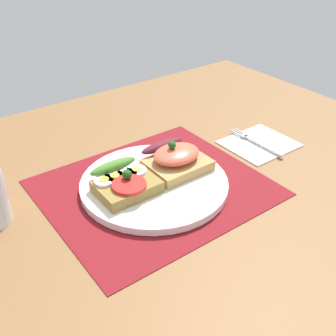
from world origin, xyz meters
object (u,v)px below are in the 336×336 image
at_px(plate, 154,184).
at_px(napkin, 258,143).
at_px(sandwich_egg_tomato, 124,182).
at_px(fork, 255,141).
at_px(sandwich_salmon, 175,158).

relative_size(plate, napkin, 1.88).
xyz_separation_m(sandwich_egg_tomato, napkin, (0.32, -0.00, -0.03)).
height_order(plate, sandwich_egg_tomato, sandwich_egg_tomato).
bearing_deg(fork, sandwich_egg_tomato, 179.73).
bearing_deg(fork, sandwich_salmon, 178.44).
bearing_deg(sandwich_salmon, napkin, -2.19).
height_order(plate, fork, plate).
bearing_deg(sandwich_egg_tomato, plate, -7.19).
bearing_deg(napkin, plate, -179.36).
xyz_separation_m(napkin, fork, (-0.01, 0.00, 0.00)).
relative_size(sandwich_egg_tomato, fork, 0.72).
distance_m(plate, napkin, 0.27).
relative_size(sandwich_egg_tomato, napkin, 0.72).
bearing_deg(sandwich_salmon, fork, -1.56).
bearing_deg(sandwich_salmon, plate, -168.57).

